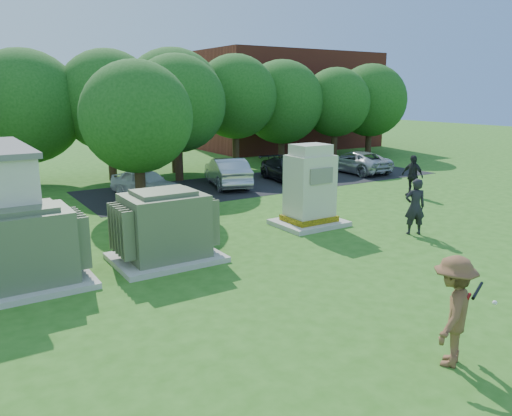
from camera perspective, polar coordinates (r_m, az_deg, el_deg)
ground at (r=12.70m, az=9.91°, el=-9.23°), size 120.00×120.00×0.00m
brick_building at (r=44.09m, az=3.68°, el=12.15°), size 15.00×8.00×8.00m
parking_strip at (r=27.14m, az=1.64°, el=3.03°), size 20.00×6.00×0.01m
transformer_left at (r=13.71m, az=-24.85°, el=-4.29°), size 3.00×2.40×2.07m
transformer_right at (r=14.59m, az=-10.38°, el=-2.24°), size 3.00×2.40×2.07m
generator_cabinet at (r=18.18m, az=6.16°, el=2.01°), size 2.43×1.99×2.96m
picnic_table at (r=19.53m, az=-8.47°, el=0.21°), size 1.71×1.28×0.73m
batter at (r=9.65m, az=21.55°, el=-10.91°), size 1.51×1.26×2.02m
person_by_generator at (r=17.81m, az=17.71°, el=0.15°), size 0.84×0.75×1.94m
person_walking_right at (r=24.42m, az=17.43°, el=3.55°), size 0.56×1.16×1.92m
car_white at (r=23.90m, az=-12.51°, el=2.84°), size 2.79×3.98×1.26m
car_silver_a at (r=25.79m, az=-3.31°, el=4.14°), size 2.75×4.77×1.49m
car_dark at (r=27.32m, az=3.60°, el=4.37°), size 2.27×4.43×1.23m
car_silver_b at (r=30.78m, az=11.31°, el=5.20°), size 2.23×4.69×1.29m
batting_equipment at (r=9.91m, az=24.11°, el=-8.95°), size 1.13×0.40×0.46m
tree_row at (r=28.79m, az=-13.00°, el=11.60°), size 41.30×13.30×7.30m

